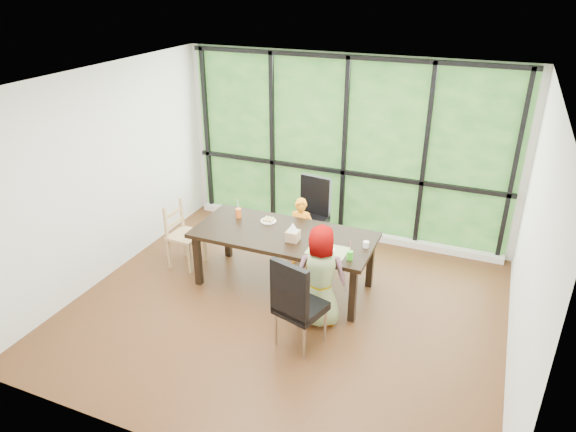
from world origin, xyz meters
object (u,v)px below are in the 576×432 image
object	(u,v)px
orange_cup	(238,213)
tissue_box	(293,236)
chair_window_leather	(309,216)
chair_interior_leather	(301,302)
dining_table	(284,259)
chair_end_beech	(186,235)
green_cup	(350,255)
white_mug	(366,244)
plate_far	(268,221)
child_toddler	(301,232)
plate_near	(326,249)
child_older	(319,276)

from	to	relation	value
orange_cup	tissue_box	size ratio (longest dim) A/B	0.82
chair_window_leather	chair_interior_leather	world-z (taller)	same
dining_table	chair_end_beech	bearing A→B (deg)	-178.62
chair_window_leather	tissue_box	distance (m)	1.19
chair_interior_leather	chair_end_beech	distance (m)	2.28
green_cup	white_mug	size ratio (longest dim) A/B	1.47
chair_window_leather	chair_interior_leather	size ratio (longest dim) A/B	1.00
green_cup	plate_far	bearing A→B (deg)	156.72
chair_interior_leather	chair_end_beech	bearing A→B (deg)	-9.09
child_toddler	chair_interior_leather	bearing A→B (deg)	-74.80
chair_interior_leather	plate_far	bearing A→B (deg)	-36.64
chair_window_leather	plate_far	size ratio (longest dim) A/B	5.25
white_mug	tissue_box	bearing A→B (deg)	-168.35
dining_table	chair_interior_leather	bearing A→B (deg)	-58.16
chair_interior_leather	plate_near	world-z (taller)	chair_interior_leather
plate_near	child_toddler	bearing A→B (deg)	127.92
chair_window_leather	orange_cup	size ratio (longest dim) A/B	8.82
white_mug	dining_table	bearing A→B (deg)	-177.51
dining_table	green_cup	bearing A→B (deg)	-18.15
chair_window_leather	plate_near	world-z (taller)	chair_window_leather
chair_end_beech	green_cup	xyz separation A→B (m)	(2.38, -0.27, 0.35)
child_toddler	plate_far	xyz separation A→B (m)	(-0.32, -0.37, 0.27)
chair_end_beech	child_toddler	size ratio (longest dim) A/B	0.93
chair_end_beech	green_cup	world-z (taller)	chair_end_beech
dining_table	tissue_box	distance (m)	0.49
chair_window_leather	child_older	xyz separation A→B (m)	(0.70, -1.57, 0.07)
green_cup	tissue_box	distance (m)	0.79
plate_near	green_cup	xyz separation A→B (m)	(0.32, -0.11, 0.05)
white_mug	child_toddler	bearing A→B (deg)	151.82
white_mug	tissue_box	xyz separation A→B (m)	(-0.86, -0.18, 0.03)
dining_table	child_toddler	size ratio (longest dim) A/B	2.33
plate_near	chair_end_beech	bearing A→B (deg)	175.35
chair_interior_leather	plate_near	distance (m)	0.83
plate_near	chair_window_leather	bearing A→B (deg)	118.60
chair_interior_leather	child_older	bearing A→B (deg)	-79.17
plate_near	white_mug	bearing A→B (deg)	31.04
white_mug	chair_end_beech	bearing A→B (deg)	-178.15
child_older	green_cup	size ratio (longest dim) A/B	11.46
dining_table	plate_near	world-z (taller)	plate_near
child_toddler	green_cup	xyz separation A→B (m)	(0.94, -0.91, 0.32)
dining_table	chair_window_leather	distance (m)	1.02
chair_end_beech	orange_cup	bearing A→B (deg)	-68.62
child_older	green_cup	bearing A→B (deg)	-155.22
dining_table	tissue_box	bearing A→B (deg)	-36.99
plate_far	white_mug	xyz separation A→B (m)	(1.35, -0.19, 0.03)
chair_end_beech	white_mug	xyz separation A→B (m)	(2.47, 0.08, 0.34)
dining_table	chair_window_leather	xyz separation A→B (m)	(-0.03, 1.01, 0.17)
dining_table	chair_interior_leather	distance (m)	1.19
chair_end_beech	plate_far	distance (m)	1.19
child_toddler	tissue_box	distance (m)	0.82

